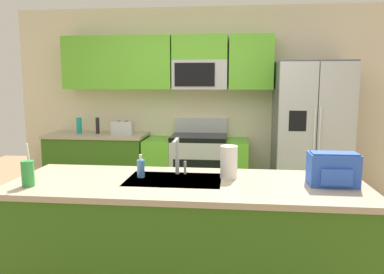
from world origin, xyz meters
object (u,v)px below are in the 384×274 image
at_px(bottle_teal, 79,126).
at_px(backpack, 333,168).
at_px(refrigerator, 310,136).
at_px(sink_faucet, 177,153).
at_px(range_oven, 196,169).
at_px(toaster, 123,128).
at_px(drink_cup_green, 28,173).
at_px(paper_towel_roll, 229,162).
at_px(soap_dispenser, 141,168).
at_px(pepper_mill, 98,126).

bearing_deg(bottle_teal, backpack, -40.08).
xyz_separation_m(refrigerator, sink_faucet, (-1.39, -2.09, 0.14)).
xyz_separation_m(range_oven, refrigerator, (1.45, -0.07, 0.48)).
distance_m(range_oven, sink_faucet, 2.25).
bearing_deg(bottle_teal, toaster, -3.45).
xyz_separation_m(range_oven, drink_cup_green, (-0.89, -2.59, 0.55)).
xyz_separation_m(range_oven, toaster, (-0.98, -0.05, 0.55)).
relative_size(bottle_teal, paper_towel_roll, 0.90).
relative_size(refrigerator, toaster, 6.61).
xyz_separation_m(refrigerator, bottle_teal, (-3.06, 0.06, 0.08)).
xyz_separation_m(drink_cup_green, backpack, (2.05, 0.25, 0.03)).
height_order(bottle_teal, sink_faucet, sink_faucet).
relative_size(drink_cup_green, backpack, 0.92).
distance_m(drink_cup_green, backpack, 2.06).
distance_m(sink_faucet, backpack, 1.11).
height_order(range_oven, toaster, range_oven).
bearing_deg(backpack, drink_cup_green, -173.12).
bearing_deg(soap_dispenser, paper_towel_roll, 3.50).
relative_size(toaster, soap_dispenser, 1.65).
xyz_separation_m(range_oven, pepper_mill, (-1.35, -0.00, 0.57)).
bearing_deg(drink_cup_green, paper_towel_roll, 15.04).
height_order(paper_towel_roll, backpack, paper_towel_roll).
relative_size(bottle_teal, soap_dispenser, 1.27).
bearing_deg(paper_towel_roll, bottle_teal, 132.95).
bearing_deg(backpack, range_oven, 116.35).
relative_size(soap_dispenser, backpack, 0.53).
distance_m(drink_cup_green, paper_towel_roll, 1.39).
bearing_deg(refrigerator, drink_cup_green, -132.95).
bearing_deg(pepper_mill, toaster, -7.76).
distance_m(refrigerator, soap_dispenser, 2.74).
relative_size(bottle_teal, backpack, 0.68).
bearing_deg(sink_faucet, toaster, 116.45).
distance_m(toaster, drink_cup_green, 2.54).
distance_m(toaster, paper_towel_roll, 2.61).
distance_m(bottle_teal, soap_dispenser, 2.66).
xyz_separation_m(range_oven, bottle_teal, (-1.60, -0.01, 0.56)).
bearing_deg(range_oven, sink_faucet, -88.22).
bearing_deg(paper_towel_roll, toaster, 123.46).
distance_m(refrigerator, toaster, 2.44).
xyz_separation_m(range_oven, sink_faucet, (0.07, -2.16, 0.62)).
height_order(pepper_mill, bottle_teal, pepper_mill).
height_order(refrigerator, pepper_mill, refrigerator).
relative_size(toaster, bottle_teal, 1.29).
xyz_separation_m(bottle_teal, sink_faucet, (1.67, -2.15, 0.06)).
height_order(range_oven, sink_faucet, sink_faucet).
bearing_deg(soap_dispenser, pepper_mill, 117.11).
height_order(sink_faucet, drink_cup_green, drink_cup_green).
xyz_separation_m(pepper_mill, paper_towel_roll, (1.80, -2.22, 0.01)).
relative_size(range_oven, refrigerator, 0.74).
height_order(range_oven, backpack, backpack).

